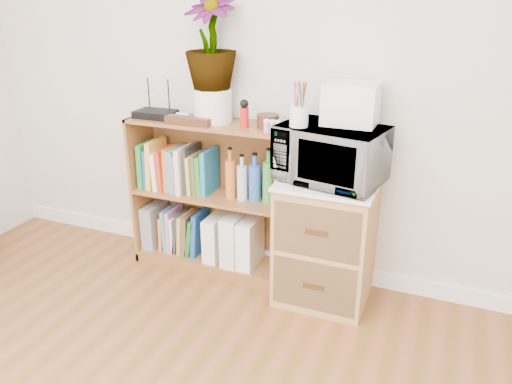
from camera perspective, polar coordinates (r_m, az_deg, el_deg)
The scene contains 21 objects.
skirting_board at distance 3.26m, azimuth 1.82°, elevation -7.55°, with size 4.00×0.02×0.10m, color white.
bookshelf at distance 3.09m, azimuth -5.09°, elevation -0.61°, with size 1.00×0.30×0.95m, color brown.
wicker_unit at distance 2.84m, azimuth 7.99°, elevation -5.66°, with size 0.50×0.45×0.70m, color #9E7542.
microwave at distance 2.63m, azimuth 8.52°, elevation 4.31°, with size 0.54×0.36×0.30m, color silver.
pen_cup at distance 2.56m, azimuth 4.93°, elevation 8.62°, with size 0.10×0.10×0.10m, color white.
small_appliance at distance 2.63m, azimuth 10.81°, elevation 9.90°, with size 0.27×0.22×0.21m, color white.
router at distance 3.09m, azimuth -11.42°, elevation 8.74°, with size 0.23×0.16×0.04m, color black.
white_bowl at distance 3.00m, azimuth -9.04°, elevation 8.41°, with size 0.13×0.13×0.03m, color white.
plant_pot at distance 2.93m, azimuth -4.96°, elevation 9.84°, with size 0.22×0.22×0.19m, color silver.
potted_plant at distance 2.88m, azimuth -5.20°, elevation 16.76°, with size 0.29×0.29×0.52m, color #2C6F2C.
trinket_box at distance 2.89m, azimuth -7.76°, elevation 8.06°, with size 0.27×0.07×0.04m, color #381B0F.
kokeshi_doll at distance 2.79m, azimuth -1.34°, elevation 8.49°, with size 0.05×0.05×0.11m, color red.
wooden_bowl at distance 2.80m, azimuth 1.37°, elevation 8.10°, with size 0.12×0.12×0.07m, color #371D0F.
paint_jars at distance 2.69m, azimuth 1.86°, elevation 7.41°, with size 0.12×0.04×0.06m, color #D17485.
file_box at distance 3.40m, azimuth -11.44°, elevation -3.65°, with size 0.09×0.23×0.29m, color gray.
magazine_holder_left at distance 3.18m, azimuth -4.61°, elevation -5.14°, with size 0.09×0.23×0.28m, color white.
magazine_holder_mid at distance 3.12m, azimuth -2.42°, elevation -5.26°, with size 0.10×0.26×0.32m, color silver.
magazine_holder_right at distance 3.09m, azimuth -0.68°, elevation -5.71°, with size 0.10×0.24×0.31m, color white.
cookbooks at distance 3.14m, azimuth -9.00°, elevation 2.68°, with size 0.46×0.20×0.31m.
liquor_bottles at distance 2.91m, azimuth 0.06°, elevation 1.64°, with size 0.37×0.07×0.32m.
lower_books at distance 3.29m, azimuth -8.23°, elevation -4.44°, with size 0.29×0.19×0.30m.
Camera 1 is at (0.97, -0.43, 1.65)m, focal length 35.00 mm.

